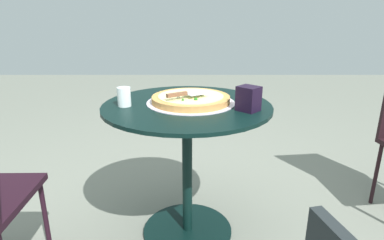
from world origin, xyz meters
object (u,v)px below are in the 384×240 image
object	(u,v)px
drinking_cup	(125,97)
napkin_dispenser	(250,99)
pizza_on_tray	(192,99)
pizza_server	(187,94)
patio_table	(188,144)

from	to	relation	value
drinking_cup	napkin_dispenser	bearing A→B (deg)	-7.52
pizza_on_tray	pizza_server	size ratio (longest dim) A/B	2.22
drinking_cup	napkin_dispenser	world-z (taller)	napkin_dispenser
patio_table	pizza_server	world-z (taller)	pizza_server
drinking_cup	patio_table	bearing A→B (deg)	6.83
pizza_on_tray	drinking_cup	bearing A→B (deg)	-169.63
pizza_server	napkin_dispenser	world-z (taller)	napkin_dispenser
patio_table	pizza_on_tray	distance (m)	0.24
patio_table	pizza_on_tray	size ratio (longest dim) A/B	1.89
patio_table	pizza_server	size ratio (longest dim) A/B	4.19
patio_table	pizza_on_tray	world-z (taller)	pizza_on_tray
patio_table	pizza_server	xyz separation A→B (m)	(-0.01, -0.03, 0.28)
patio_table	drinking_cup	distance (m)	0.41
patio_table	napkin_dispenser	xyz separation A→B (m)	(0.29, -0.11, 0.28)
pizza_server	drinking_cup	xyz separation A→B (m)	(-0.30, -0.01, -0.01)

